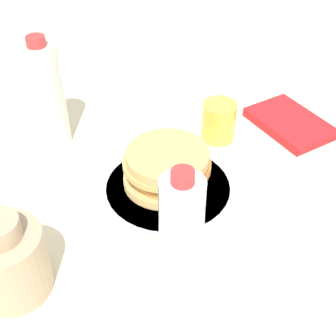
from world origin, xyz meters
TOP-DOWN VIEW (x-y plane):
  - ground_plane at (0.00, 0.00)m, footprint 4.00×4.00m
  - plate at (-0.02, -0.01)m, footprint 0.24×0.24m
  - pancake_stack at (-0.02, -0.01)m, footprint 0.15×0.16m
  - juice_glass at (-0.04, 0.18)m, footprint 0.07×0.07m
  - cream_jug at (-0.07, -0.31)m, footprint 0.11×0.11m
  - water_bottle_near at (-0.30, -0.04)m, footprint 0.07×0.07m
  - water_bottle_mid at (0.11, -0.14)m, footprint 0.06×0.06m
  - napkin at (0.06, 0.31)m, footprint 0.20×0.17m

SIDE VIEW (x-z plane):
  - ground_plane at x=0.00m, z-range 0.00..0.00m
  - plate at x=-0.02m, z-range 0.00..0.01m
  - napkin at x=0.06m, z-range 0.00..0.02m
  - juice_glass at x=-0.04m, z-range 0.00..0.08m
  - pancake_stack at x=-0.02m, z-range 0.01..0.09m
  - cream_jug at x=-0.07m, z-range -0.01..0.13m
  - water_bottle_mid at x=0.11m, z-range -0.01..0.20m
  - water_bottle_near at x=-0.30m, z-range -0.01..0.22m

